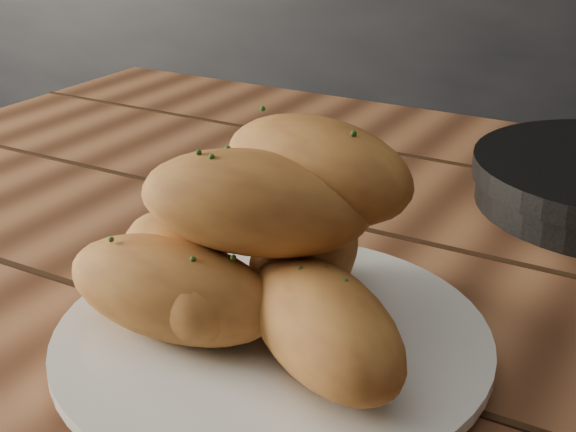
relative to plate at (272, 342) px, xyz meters
The scene contains 3 objects.
counter 1.31m from the plate, 101.12° to the left, with size 2.80×0.60×0.90m, color black.
plate is the anchor object (origin of this frame).
bread_rolls 0.06m from the plate, behind, with size 0.27×0.22×0.13m.
Camera 1 is at (0.47, 0.07, 1.04)m, focal length 50.00 mm.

